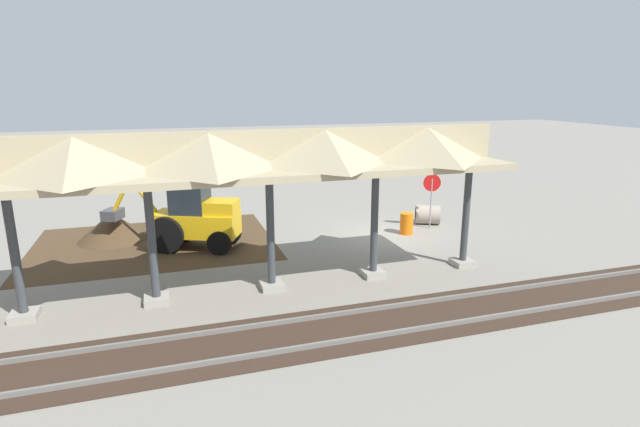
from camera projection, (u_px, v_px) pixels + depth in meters
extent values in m
plane|color=gray|center=(384.00, 235.00, 21.04)|extent=(120.00, 120.00, 0.00)
cube|color=#4C3823|center=(155.00, 244.00, 19.91)|extent=(9.21, 7.00, 0.01)
cube|color=#9E998E|center=(462.00, 262.00, 17.50)|extent=(0.70, 0.70, 0.20)
cylinder|color=#383D42|center=(466.00, 216.00, 17.08)|extent=(0.24, 0.24, 3.60)
cube|color=#9E998E|center=(373.00, 273.00, 16.50)|extent=(0.70, 0.70, 0.20)
cylinder|color=#383D42|center=(374.00, 224.00, 16.08)|extent=(0.24, 0.24, 3.60)
cube|color=#9E998E|center=(272.00, 285.00, 15.49)|extent=(0.70, 0.70, 0.20)
cylinder|color=#383D42|center=(271.00, 233.00, 15.07)|extent=(0.24, 0.24, 3.60)
cube|color=#9E998E|center=(157.00, 299.00, 14.48)|extent=(0.70, 0.70, 0.20)
cylinder|color=#383D42|center=(152.00, 243.00, 14.06)|extent=(0.24, 0.24, 3.60)
cube|color=#9E998E|center=(24.00, 315.00, 13.48)|extent=(0.70, 0.70, 0.20)
cylinder|color=#383D42|center=(15.00, 256.00, 13.06)|extent=(0.24, 0.24, 3.60)
cube|color=tan|center=(269.00, 171.00, 14.60)|extent=(14.86, 3.20, 0.20)
cube|color=tan|center=(268.00, 149.00, 14.44)|extent=(14.86, 0.20, 1.10)
pyramid|color=tan|center=(426.00, 143.00, 15.95)|extent=(3.07, 3.20, 1.10)
pyramid|color=tan|center=(324.00, 146.00, 14.94)|extent=(3.07, 3.20, 1.10)
pyramid|color=tan|center=(208.00, 151.00, 13.93)|extent=(3.07, 3.20, 1.10)
pyramid|color=tan|center=(74.00, 156.00, 12.93)|extent=(3.07, 3.20, 1.10)
cube|color=slate|center=(478.00, 294.00, 14.88)|extent=(60.00, 0.08, 0.15)
cube|color=slate|center=(509.00, 315.00, 13.56)|extent=(60.00, 0.08, 0.15)
cube|color=#38281E|center=(493.00, 306.00, 14.24)|extent=(60.00, 2.58, 0.03)
cylinder|color=gray|center=(431.00, 204.00, 21.80)|extent=(0.06, 0.06, 2.24)
cylinder|color=red|center=(432.00, 183.00, 21.57)|extent=(0.73, 0.26, 0.76)
cube|color=#EAB214|center=(197.00, 224.00, 19.14)|extent=(3.45, 2.50, 0.90)
cube|color=#1E262D|center=(190.00, 195.00, 18.88)|extent=(1.66, 1.60, 1.40)
cube|color=#EAB214|center=(222.00, 207.00, 18.86)|extent=(1.50, 1.47, 0.50)
cylinder|color=black|center=(180.00, 225.00, 20.00)|extent=(1.40, 0.85, 1.40)
cylinder|color=black|center=(165.00, 235.00, 18.62)|extent=(1.40, 0.85, 1.40)
cylinder|color=black|center=(230.00, 233.00, 19.78)|extent=(0.94, 0.64, 0.90)
cylinder|color=black|center=(220.00, 243.00, 18.52)|extent=(0.94, 0.64, 0.90)
cylinder|color=#EAB214|center=(143.00, 195.00, 19.09)|extent=(1.05, 0.60, 1.41)
cylinder|color=#EAB214|center=(121.00, 196.00, 19.21)|extent=(0.97, 0.55, 1.56)
cube|color=#47474C|center=(113.00, 214.00, 19.44)|extent=(0.87, 0.98, 0.40)
cone|color=#4C3823|center=(114.00, 240.00, 20.45)|extent=(5.55, 5.55, 2.30)
cylinder|color=#9E9384|center=(428.00, 215.00, 22.69)|extent=(1.34, 1.24, 0.87)
cylinder|color=black|center=(416.00, 214.00, 22.76)|extent=(0.25, 0.52, 0.56)
cylinder|color=orange|center=(407.00, 223.00, 21.15)|extent=(0.56, 0.56, 0.90)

